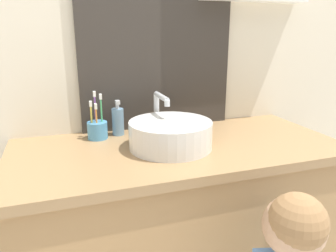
{
  "coord_description": "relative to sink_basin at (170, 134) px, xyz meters",
  "views": [
    {
      "loc": [
        -0.44,
        -0.85,
        1.33
      ],
      "look_at": [
        -0.06,
        0.25,
        0.98
      ],
      "focal_mm": 35.0,
      "sensor_mm": 36.0,
      "label": 1
    }
  ],
  "objects": [
    {
      "name": "toothbrush_holder",
      "position": [
        -0.26,
        0.2,
        -0.01
      ],
      "size": [
        0.08,
        0.08,
        0.2
      ],
      "color": "#4C93C6",
      "rests_on": "vanity_counter"
    },
    {
      "name": "vanity_counter",
      "position": [
        0.04,
        0.01,
        -0.5
      ],
      "size": [
        1.3,
        0.6,
        0.88
      ],
      "color": "#A37A4C",
      "rests_on": "ground_plane"
    },
    {
      "name": "wall_back",
      "position": [
        0.07,
        0.33,
        0.34
      ],
      "size": [
        3.2,
        0.18,
        2.5
      ],
      "color": "beige",
      "rests_on": "ground_plane"
    },
    {
      "name": "sink_basin",
      "position": [
        0.0,
        0.0,
        0.0
      ],
      "size": [
        0.32,
        0.37,
        0.19
      ],
      "color": "silver",
      "rests_on": "vanity_counter"
    },
    {
      "name": "soap_dispenser",
      "position": [
        -0.16,
        0.22,
        0.01
      ],
      "size": [
        0.05,
        0.05,
        0.15
      ],
      "color": "#6B93B2",
      "rests_on": "vanity_counter"
    }
  ]
}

